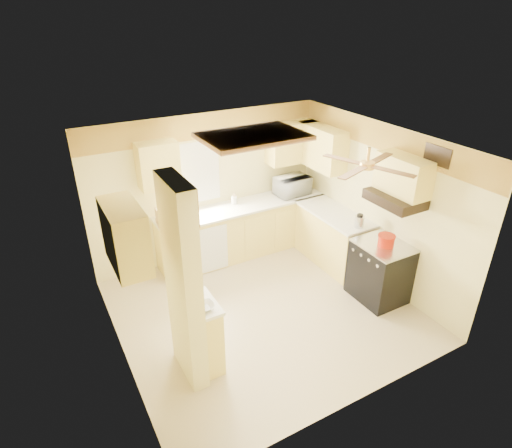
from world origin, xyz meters
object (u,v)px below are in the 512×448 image
dutch_oven (386,240)px  microwave (292,186)px  kettle (359,221)px  stove (380,271)px  bowl (205,307)px

dutch_oven → microwave: bearing=94.7°
microwave → kettle: bearing=94.2°
stove → bowl: size_ratio=4.02×
microwave → bowl: microwave is taller
stove → kettle: 0.81m
dutch_oven → kettle: 0.59m
bowl → kettle: bearing=13.3°
stove → kettle: bearing=88.4°
microwave → bowl: size_ratio=2.62×
stove → microwave: (-0.18, 2.13, 0.64)m
stove → dutch_oven: (0.00, -0.03, 0.54)m
dutch_oven → bowl: bearing=-178.3°
bowl → dutch_oven: dutch_oven is taller
stove → bowl: bowl is taller
microwave → kettle: (0.19, -1.57, -0.06)m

